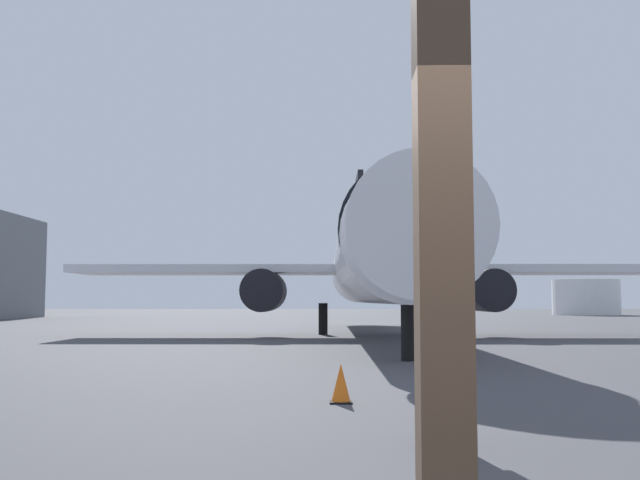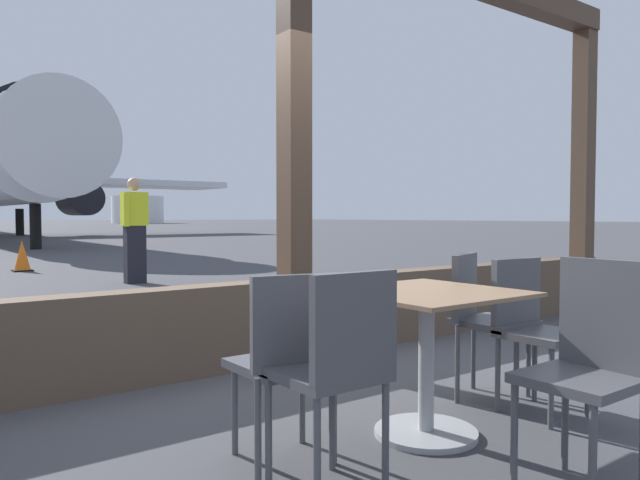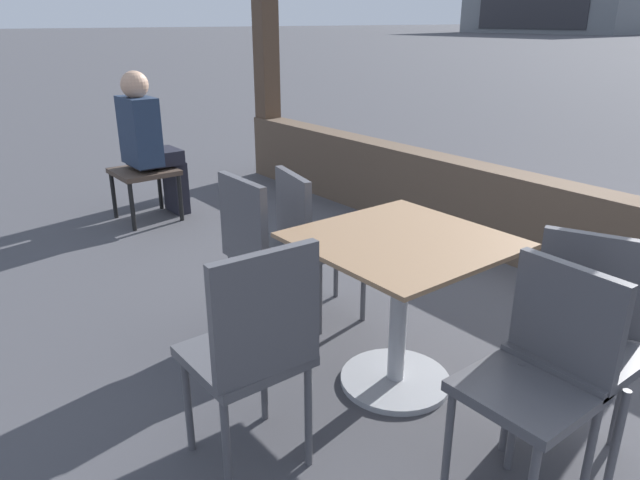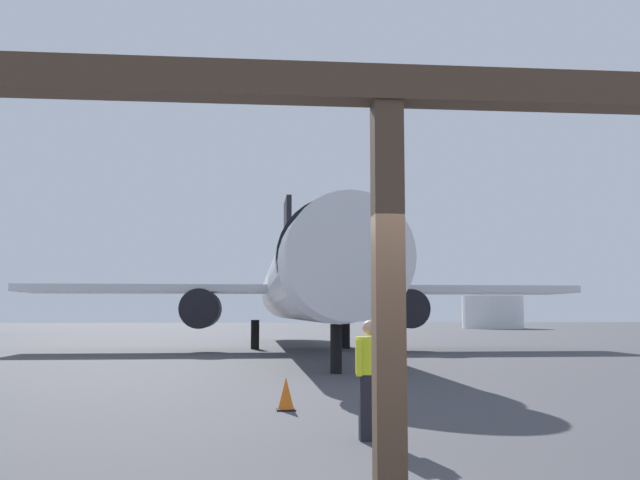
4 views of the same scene
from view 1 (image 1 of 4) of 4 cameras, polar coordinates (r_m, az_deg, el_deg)
ground_plane at (r=42.87m, az=1.19°, el=-6.80°), size 220.00×220.00×0.00m
window_frame at (r=2.89m, az=9.42°, el=-11.89°), size 8.49×0.24×3.52m
airplane at (r=35.03m, az=4.14°, el=-1.76°), size 28.02×36.26×10.25m
ground_crew_worker at (r=8.84m, az=8.98°, el=-9.27°), size 0.45×0.40×1.74m
traffic_cone at (r=12.24m, az=1.59°, el=-10.86°), size 0.36×0.36×0.63m
fuel_storage_tank at (r=93.30m, az=19.47°, el=-4.11°), size 7.67×7.67×4.09m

